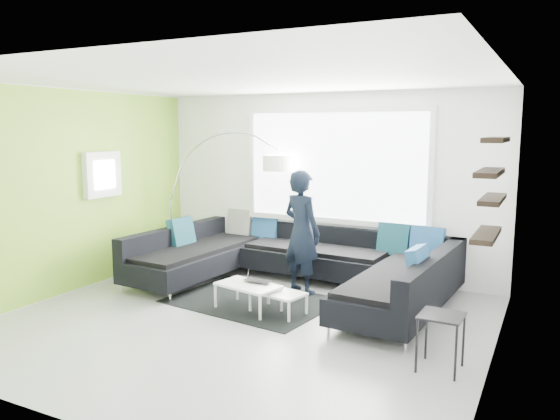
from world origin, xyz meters
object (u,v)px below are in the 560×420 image
object	(u,v)px
side_table	(440,342)
person	(302,232)
coffee_table	(263,299)
laptop	(255,282)
sectional_sofa	(290,265)
arc_lamp	(170,200)

from	to	relation	value
side_table	person	xyz separation A→B (m)	(-2.19, 1.63, 0.58)
coffee_table	laptop	distance (m)	0.23
person	coffee_table	bearing A→B (deg)	105.79
side_table	laptop	xyz separation A→B (m)	(-2.41, 0.72, 0.08)
sectional_sofa	side_table	world-z (taller)	sectional_sofa
side_table	sectional_sofa	bearing A→B (deg)	146.19
sectional_sofa	arc_lamp	size ratio (longest dim) A/B	1.94
coffee_table	person	size ratio (longest dim) A/B	0.60
person	arc_lamp	bearing A→B (deg)	13.43
coffee_table	arc_lamp	size ratio (longest dim) A/B	0.46
arc_lamp	laptop	world-z (taller)	arc_lamp
laptop	side_table	bearing A→B (deg)	-15.08
arc_lamp	person	xyz separation A→B (m)	(2.51, -0.34, -0.26)
sectional_sofa	person	size ratio (longest dim) A/B	2.53
sectional_sofa	person	distance (m)	0.48
sectional_sofa	side_table	bearing A→B (deg)	-30.08
coffee_table	side_table	bearing A→B (deg)	-4.60
coffee_table	side_table	xyz separation A→B (m)	(2.28, -0.68, 0.10)
sectional_sofa	coffee_table	xyz separation A→B (m)	(0.05, -0.88, -0.23)
sectional_sofa	arc_lamp	world-z (taller)	arc_lamp
coffee_table	side_table	world-z (taller)	side_table
coffee_table	person	bearing A→B (deg)	96.63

